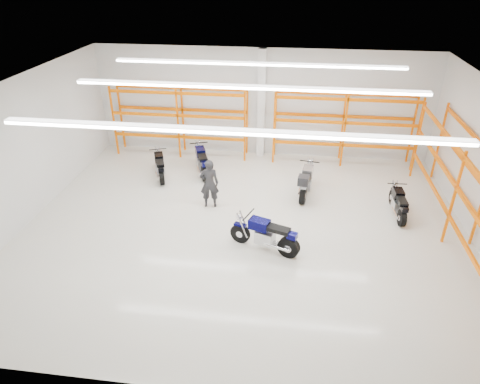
# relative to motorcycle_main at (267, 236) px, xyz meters

# --- Properties ---
(ground) EXTENTS (14.00, 14.00, 0.00)m
(ground) POSITION_rel_motorcycle_main_xyz_m (-0.82, 1.12, -0.51)
(ground) COLOR beige
(ground) RESTS_ON ground
(room_shell) EXTENTS (14.02, 12.02, 4.51)m
(room_shell) POSITION_rel_motorcycle_main_xyz_m (-0.82, 1.15, 2.78)
(room_shell) COLOR silver
(room_shell) RESTS_ON ground
(motorcycle_main) EXTENTS (2.12, 1.01, 1.08)m
(motorcycle_main) POSITION_rel_motorcycle_main_xyz_m (0.00, 0.00, 0.00)
(motorcycle_main) COLOR black
(motorcycle_main) RESTS_ON ground
(motorcycle_back_a) EXTENTS (0.94, 1.91, 0.99)m
(motorcycle_back_a) POSITION_rel_motorcycle_main_xyz_m (-4.50, 4.21, -0.04)
(motorcycle_back_a) COLOR black
(motorcycle_back_a) RESTS_ON ground
(motorcycle_back_b) EXTENTS (1.01, 2.09, 1.07)m
(motorcycle_back_b) POSITION_rel_motorcycle_main_xyz_m (-2.97, 4.80, -0.00)
(motorcycle_back_b) COLOR black
(motorcycle_back_b) RESTS_ON ground
(motorcycle_back_c) EXTENTS (0.78, 2.26, 1.16)m
(motorcycle_back_c) POSITION_rel_motorcycle_main_xyz_m (1.12, 3.47, 0.05)
(motorcycle_back_c) COLOR black
(motorcycle_back_c) RESTS_ON ground
(motorcycle_back_d) EXTENTS (0.64, 1.92, 0.94)m
(motorcycle_back_d) POSITION_rel_motorcycle_main_xyz_m (4.16, 2.49, -0.07)
(motorcycle_back_d) COLOR black
(motorcycle_back_d) RESTS_ON ground
(standing_man) EXTENTS (0.70, 0.52, 1.76)m
(standing_man) POSITION_rel_motorcycle_main_xyz_m (-2.15, 2.29, 0.37)
(standing_man) COLOR black
(standing_man) RESTS_ON ground
(structural_column) EXTENTS (0.32, 0.32, 4.50)m
(structural_column) POSITION_rel_motorcycle_main_xyz_m (-0.82, 6.94, 1.74)
(structural_column) COLOR white
(structural_column) RESTS_ON ground
(pallet_racking_back_left) EXTENTS (5.67, 0.87, 3.00)m
(pallet_racking_back_left) POSITION_rel_motorcycle_main_xyz_m (-4.22, 6.60, 1.28)
(pallet_racking_back_left) COLOR #F65A00
(pallet_racking_back_left) RESTS_ON ground
(pallet_racking_back_right) EXTENTS (5.67, 0.87, 3.00)m
(pallet_racking_back_right) POSITION_rel_motorcycle_main_xyz_m (2.58, 6.60, 1.28)
(pallet_racking_back_right) COLOR #F65A00
(pallet_racking_back_right) RESTS_ON ground
(pallet_racking_side) EXTENTS (0.87, 9.07, 3.00)m
(pallet_racking_side) POSITION_rel_motorcycle_main_xyz_m (5.66, 1.12, 1.31)
(pallet_racking_side) COLOR #F65A00
(pallet_racking_side) RESTS_ON ground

